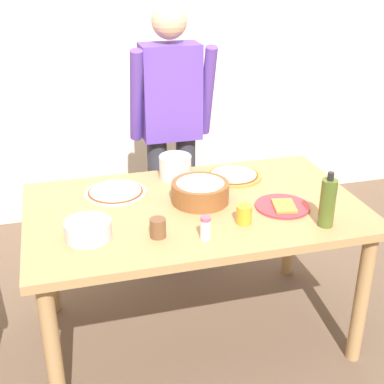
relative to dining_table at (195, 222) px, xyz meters
name	(u,v)px	position (x,y,z in m)	size (l,w,h in m)	color
ground	(194,331)	(0.00, 0.00, -0.67)	(8.00, 8.00, 0.00)	brown
wall_back	(134,39)	(0.00, 1.60, 0.63)	(5.60, 0.10, 2.60)	beige
dining_table	(195,222)	(0.00, 0.00, 0.00)	(1.60, 0.96, 0.76)	#A37A4C
person_cook	(171,123)	(0.06, 0.76, 0.27)	(0.49, 0.25, 1.62)	#2D2D38
pizza_raw_on_board	(116,192)	(-0.35, 0.23, 0.10)	(0.31, 0.31, 0.02)	beige
pizza_cooked_on_tray	(234,176)	(0.30, 0.28, 0.10)	(0.30, 0.30, 0.02)	#C67A33
plate_with_slice	(283,206)	(0.40, -0.13, 0.10)	(0.26, 0.26, 0.02)	red
popcorn_bowl	(200,190)	(0.04, 0.04, 0.15)	(0.28, 0.28, 0.11)	brown
mixing_bowl_steel	(88,230)	(-0.52, -0.18, 0.13)	(0.20, 0.20, 0.08)	#B7B7BC
olive_oil_bottle	(328,202)	(0.51, -0.34, 0.20)	(0.07, 0.07, 0.26)	#47561E
steel_pot	(175,167)	(-0.01, 0.35, 0.16)	(0.17, 0.17, 0.13)	#B7B7BC
cup_orange	(244,214)	(0.17, -0.23, 0.13)	(0.07, 0.07, 0.09)	orange
cup_small_brown	(158,228)	(-0.23, -0.25, 0.13)	(0.07, 0.07, 0.09)	brown
salt_shaker	(206,228)	(-0.04, -0.32, 0.14)	(0.04, 0.04, 0.11)	white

